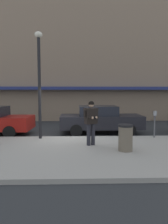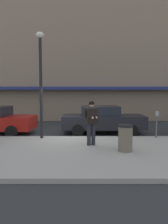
{
  "view_description": "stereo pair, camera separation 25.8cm",
  "coord_description": "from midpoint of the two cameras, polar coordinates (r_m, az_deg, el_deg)",
  "views": [
    {
      "loc": [
        0.41,
        -10.79,
        2.3
      ],
      "look_at": [
        0.68,
        -1.9,
        1.49
      ],
      "focal_mm": 35.0,
      "sensor_mm": 36.0,
      "label": 1
    },
    {
      "loc": [
        0.67,
        -10.79,
        2.3
      ],
      "look_at": [
        0.68,
        -1.9,
        1.49
      ],
      "focal_mm": 35.0,
      "sensor_mm": 36.0,
      "label": 2
    }
  ],
  "objects": [
    {
      "name": "street_lamp_post",
      "position": [
        10.34,
        -10.66,
        9.78
      ],
      "size": [
        0.36,
        0.36,
        4.88
      ],
      "color": "black",
      "rests_on": "sidewalk"
    },
    {
      "name": "ground_plane",
      "position": [
        11.04,
        -2.92,
        -6.82
      ],
      "size": [
        80.0,
        80.0,
        0.0
      ],
      "primitive_type": "plane",
      "color": "#2B2D30"
    },
    {
      "name": "parked_sedan_mid",
      "position": [
        12.18,
        5.34,
        -1.93
      ],
      "size": [
        4.52,
        1.97,
        1.54
      ],
      "color": "black",
      "rests_on": "ground"
    },
    {
      "name": "storefront_facade",
      "position": [
        19.61,
        1.3,
        15.62
      ],
      "size": [
        28.0,
        4.7,
        11.71
      ],
      "color": "#84705B",
      "rests_on": "ground"
    },
    {
      "name": "man_texting_on_phone",
      "position": [
        8.83,
        2.66,
        -1.62
      ],
      "size": [
        0.61,
        0.65,
        1.81
      ],
      "color": "#23232B",
      "rests_on": "sidewalk"
    },
    {
      "name": "sidewalk",
      "position": [
        8.26,
        3.15,
        -10.47
      ],
      "size": [
        32.0,
        5.3,
        0.14
      ],
      "primitive_type": "cube",
      "color": "#99968E",
      "rests_on": "ground"
    },
    {
      "name": "curb_paint_line",
      "position": [
        11.09,
        2.3,
        -6.75
      ],
      "size": [
        28.0,
        0.12,
        0.01
      ],
      "primitive_type": "cube",
      "color": "silver",
      "rests_on": "ground"
    },
    {
      "name": "parking_meter",
      "position": [
        10.87,
        18.98,
        -2.1
      ],
      "size": [
        0.12,
        0.18,
        1.27
      ],
      "color": "#4C4C51",
      "rests_on": "sidewalk"
    },
    {
      "name": "trash_bin",
      "position": [
        8.2,
        11.54,
        -6.63
      ],
      "size": [
        0.55,
        0.55,
        0.98
      ],
      "color": "#665B4C",
      "rests_on": "sidewalk"
    }
  ]
}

